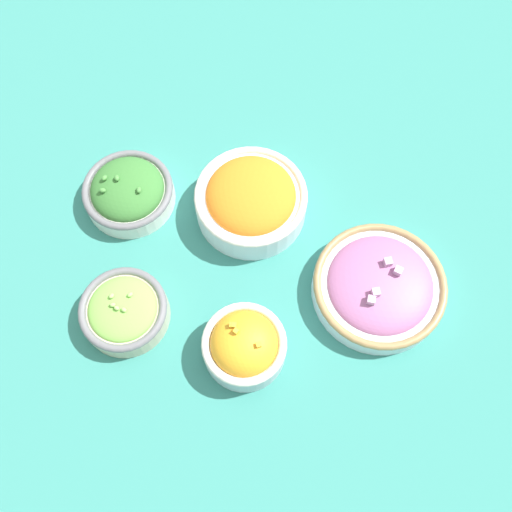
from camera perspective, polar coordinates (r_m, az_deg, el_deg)
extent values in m
plane|color=#337F75|center=(0.90, 0.00, -0.74)|extent=(3.00, 3.00, 0.00)
cylinder|color=silver|center=(0.92, -0.26, 5.32)|extent=(0.18, 0.18, 0.05)
torus|color=silver|center=(0.89, -0.27, 6.10)|extent=(0.18, 0.18, 0.01)
ellipsoid|color=orange|center=(0.89, -0.27, 6.10)|extent=(0.14, 0.14, 0.05)
cylinder|color=beige|center=(0.88, -12.94, -5.52)|extent=(0.13, 0.13, 0.04)
torus|color=slate|center=(0.86, -13.19, -5.17)|extent=(0.13, 0.13, 0.01)
ellipsoid|color=#7ABC4C|center=(0.86, -13.19, -5.17)|extent=(0.10, 0.10, 0.03)
ellipsoid|color=#99D166|center=(0.85, -14.14, -4.76)|extent=(0.01, 0.01, 0.01)
ellipsoid|color=#99D166|center=(0.85, -14.25, -3.91)|extent=(0.01, 0.01, 0.01)
ellipsoid|color=#99D166|center=(0.84, -13.08, -5.26)|extent=(0.01, 0.01, 0.01)
ellipsoid|color=#99D166|center=(0.85, -12.48, -3.80)|extent=(0.01, 0.01, 0.01)
ellipsoid|color=#99D166|center=(0.84, -13.77, -5.08)|extent=(0.01, 0.01, 0.01)
cylinder|color=silver|center=(0.89, 12.11, -3.14)|extent=(0.20, 0.20, 0.03)
torus|color=#997A4C|center=(0.87, 12.32, -2.79)|extent=(0.20, 0.20, 0.01)
ellipsoid|color=#9E5B8E|center=(0.87, 12.32, -2.79)|extent=(0.16, 0.16, 0.04)
cube|color=#C699C1|center=(0.84, 11.89, -3.58)|extent=(0.01, 0.01, 0.01)
cube|color=#C699C1|center=(0.84, 11.44, -4.34)|extent=(0.01, 0.01, 0.01)
cube|color=#C699C1|center=(0.86, 14.03, -1.45)|extent=(0.02, 0.02, 0.01)
cube|color=#C699C1|center=(0.86, 13.05, -0.59)|extent=(0.01, 0.01, 0.01)
cylinder|color=#B2C1CC|center=(0.83, -1.16, -9.14)|extent=(0.12, 0.12, 0.05)
torus|color=silver|center=(0.81, -1.19, -8.73)|extent=(0.12, 0.12, 0.01)
ellipsoid|color=orange|center=(0.81, -1.19, -8.73)|extent=(0.10, 0.10, 0.06)
cube|color=#F4A828|center=(0.79, -2.42, -6.92)|extent=(0.01, 0.01, 0.01)
cube|color=#F4A828|center=(0.78, 0.25, -8.88)|extent=(0.01, 0.01, 0.01)
cube|color=#F4A828|center=(0.78, -2.21, -6.93)|extent=(0.01, 0.01, 0.01)
cube|color=#F4A828|center=(0.78, -2.02, -7.52)|extent=(0.01, 0.01, 0.01)
cylinder|color=silver|center=(0.96, -12.54, 6.03)|extent=(0.15, 0.15, 0.03)
torus|color=slate|center=(0.94, -12.75, 6.52)|extent=(0.15, 0.15, 0.01)
ellipsoid|color=#387533|center=(0.94, -12.75, 6.52)|extent=(0.12, 0.12, 0.05)
ellipsoid|color=#47893D|center=(0.91, -11.64, 6.49)|extent=(0.01, 0.01, 0.01)
ellipsoid|color=#47893D|center=(0.92, -15.09, 6.36)|extent=(0.01, 0.01, 0.01)
ellipsoid|color=#47893D|center=(0.92, -13.75, 7.58)|extent=(0.01, 0.01, 0.01)
ellipsoid|color=#47893D|center=(0.93, -14.92, 7.55)|extent=(0.01, 0.01, 0.01)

